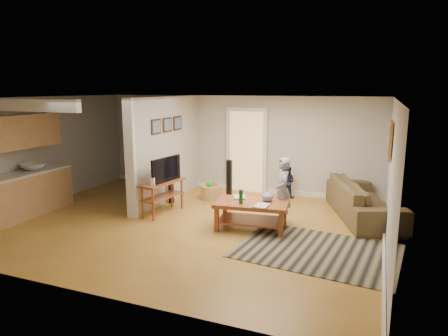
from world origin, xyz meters
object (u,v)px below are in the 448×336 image
Objects in this scene: tv_console at (163,184)px; speaker_right at (229,184)px; toy_basket at (211,191)px; sofa at (362,217)px; speaker_left at (171,181)px; child at (281,224)px; coffee_table at (252,208)px; toddler at (287,197)px.

tv_console is 1.09× the size of speaker_right.
sofa is at bearing -1.81° from toy_basket.
speaker_left is 2.90m from child.
speaker_right is (1.40, 0.20, 0.02)m from speaker_left.
toy_basket is (-1.57, 1.64, -0.23)m from coffee_table.
speaker_right reaches higher than toddler.
sofa is at bearing 26.79° from tv_console.
toddler is (0.12, 2.49, -0.42)m from coffee_table.
speaker_left is 0.96× the size of speaker_right.
speaker_left reaches higher than toddler.
speaker_left is 2.00× the size of toy_basket.
sofa is 2.97m from speaker_right.
speaker_right is (-2.90, -0.34, 0.55)m from sofa.
toy_basket is at bearing 143.32° from speaker_right.
speaker_left reaches higher than child.
toddler is at bearing 49.18° from speaker_right.
speaker_left reaches higher than toy_basket.
coffee_table is 2.53m from toddler.
tv_console is 1.61m from toy_basket.
coffee_table is at bearing -32.04° from speaker_left.
child is (2.04, -1.17, -0.19)m from toy_basket.
toddler is at bearing 54.73° from tv_console.
speaker_right is 0.81× the size of child.
tv_console reaches higher than coffee_table.
child is at bearing 106.02° from sofa.
coffee_table is 1.33× the size of speaker_right.
child reaches higher than toy_basket.
toy_basket is at bearing 68.87° from sofa.
coffee_table reaches higher than toy_basket.
speaker_right reaches higher than toy_basket.
toy_basket is at bearing 79.16° from tv_console.
coffee_table is at bearing 3.37° from tv_console.
speaker_left reaches higher than tv_console.
coffee_table is at bearing -46.20° from toy_basket.
toy_basket is (-0.64, 0.45, -0.36)m from speaker_right.
coffee_table is 2.10m from tv_console.
sofa is at bearing 4.86° from speaker_right.
toy_basket reaches higher than sofa.
toddler reaches higher than sofa.
speaker_right is at bearing 77.29° from sofa.
speaker_right is 2.09× the size of toy_basket.
child reaches higher than toddler.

